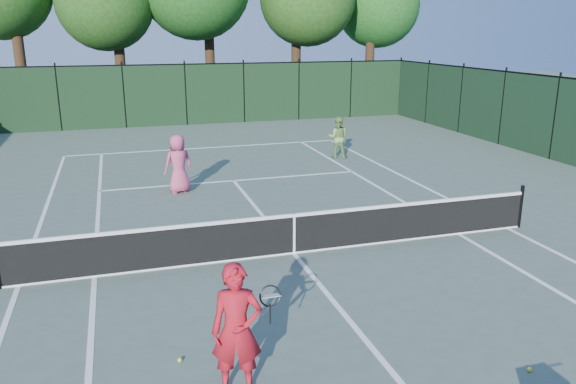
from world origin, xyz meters
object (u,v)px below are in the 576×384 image
object	(u,v)px
player_pink	(178,164)
loose_ball_near_cart	(530,370)
coach	(237,330)
loose_ball_midcourt	(180,360)
player_green	(338,137)

from	to	relation	value
player_pink	loose_ball_near_cart	bearing A→B (deg)	92.81
coach	loose_ball_midcourt	xyz separation A→B (m)	(-0.68, 0.93, -0.88)
coach	player_green	distance (m)	14.55
player_green	loose_ball_midcourt	world-z (taller)	player_green
coach	loose_ball_near_cart	size ratio (longest dim) A/B	26.99
player_green	player_pink	bearing A→B (deg)	49.87
player_green	loose_ball_near_cart	world-z (taller)	player_green
coach	loose_ball_midcourt	distance (m)	1.45
loose_ball_near_cart	loose_ball_midcourt	bearing A→B (deg)	160.13
player_pink	player_green	bearing A→B (deg)	-170.53
player_pink	loose_ball_near_cart	xyz separation A→B (m)	(3.68, -10.73, -0.84)
loose_ball_near_cart	loose_ball_midcourt	world-z (taller)	same
loose_ball_near_cart	player_pink	bearing A→B (deg)	108.92
coach	loose_ball_near_cart	bearing A→B (deg)	1.96
loose_ball_midcourt	coach	bearing A→B (deg)	-53.93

